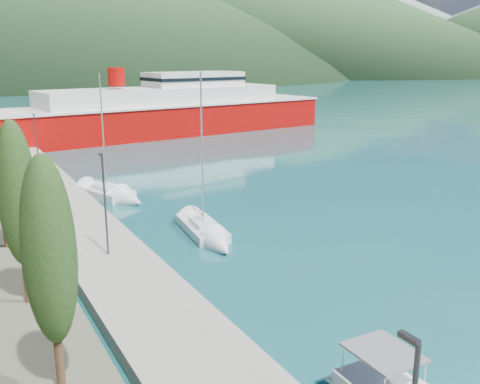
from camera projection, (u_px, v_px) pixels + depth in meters
ground at (22, 109)px, 126.05m from camera, size 1400.00×1400.00×0.00m
quay at (67, 211)px, 42.09m from camera, size 5.00×88.00×0.80m
hills_near at (114, 1)px, 373.79m from camera, size 1010.00×520.00×115.00m
lamp_posts at (103, 200)px, 31.29m from camera, size 0.15×48.44×6.06m
sailboat_near at (211, 237)px, 36.30m from camera, size 3.23×8.64×12.14m
sailboat_mid at (118, 197)px, 46.52m from camera, size 5.27×8.44×11.84m
ferry at (165, 113)px, 85.24m from camera, size 56.98×18.73×11.11m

